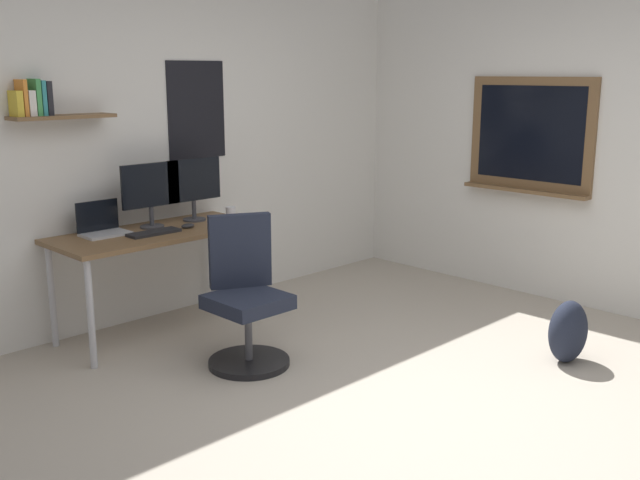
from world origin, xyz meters
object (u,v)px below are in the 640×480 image
monitor_primary (151,190)px  backpack (568,332)px  monitor_secondary (194,185)px  laptop (102,227)px  keyboard (154,233)px  desk (157,241)px  coffee_mug (231,213)px  computer_mouse (188,226)px  office_chair (246,302)px

monitor_primary → backpack: size_ratio=1.13×
monitor_secondary → backpack: 2.82m
laptop → keyboard: laptop is taller
desk → keyboard: bearing=-131.6°
monitor_secondary → desk: bearing=-165.1°
keyboard → backpack: bearing=-53.9°
desk → keyboard: (-0.07, -0.08, 0.08)m
desk → backpack: desk is taller
keyboard → coffee_mug: 0.71m
computer_mouse → coffee_mug: (0.43, 0.05, 0.03)m
keyboard → computer_mouse: size_ratio=3.56×
coffee_mug → backpack: (0.93, -2.30, -0.59)m
office_chair → coffee_mug: office_chair is taller
backpack → keyboard: bearing=126.1°
monitor_primary → monitor_secondary: 0.37m
monitor_secondary → monitor_primary: bearing=180.0°
office_chair → monitor_primary: monitor_primary is taller
office_chair → monitor_secondary: size_ratio=2.05×
office_chair → keyboard: bearing=101.3°
monitor_primary → monitor_secondary: same height
office_chair → computer_mouse: (0.12, 0.79, 0.36)m
office_chair → monitor_secondary: 1.20m
desk → office_chair: 0.92m
office_chair → monitor_primary: 1.15m
desk → monitor_primary: monitor_primary is taller
desk → office_chair: bearing=-84.5°
monitor_secondary → keyboard: (-0.48, -0.19, -0.26)m
desk → coffee_mug: bearing=-2.9°
monitor_secondary → computer_mouse: 0.37m
laptop → monitor_primary: (0.37, -0.05, 0.22)m
desk → laptop: size_ratio=4.72×
computer_mouse → laptop: bearing=156.1°
desk → monitor_primary: 0.36m
computer_mouse → coffee_mug: size_ratio=1.13×
laptop → monitor_secondary: (0.73, -0.05, 0.22)m
keyboard → monitor_primary: bearing=59.9°
laptop → backpack: 3.18m
monitor_secondary → coffee_mug: 0.35m
keyboard → computer_mouse: bearing=0.0°
backpack → desk: bearing=123.9°
monitor_primary → coffee_mug: size_ratio=5.04×
computer_mouse → desk: bearing=158.3°
monitor_secondary → coffee_mug: monitor_secondary is taller
computer_mouse → backpack: (1.36, -2.25, -0.56)m
monitor_primary → coffee_mug: bearing=-13.2°
laptop → coffee_mug: bearing=-11.0°
desk → computer_mouse: 0.24m
computer_mouse → backpack: size_ratio=0.25×
laptop → monitor_secondary: size_ratio=0.67×
desk → keyboard: keyboard is taller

